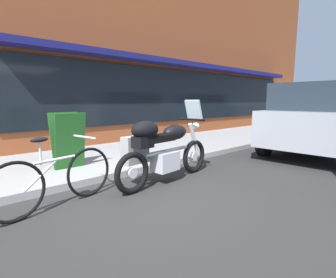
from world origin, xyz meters
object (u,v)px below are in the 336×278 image
Objects in this scene: touring_motorcycle at (160,148)px; parked_bicycle at (56,179)px; sandwich_board_sign at (68,140)px; parked_minivan at (324,118)px.

parked_bicycle is at bearing 175.11° from touring_motorcycle.
sandwich_board_sign is (-0.93, 1.58, 0.04)m from touring_motorcycle.
touring_motorcycle is at bearing -4.89° from parked_bicycle.
touring_motorcycle reaches higher than sandwich_board_sign.
parked_minivan is at bearing -9.47° from parked_bicycle.
parked_minivan is (6.47, -1.08, 0.55)m from parked_bicycle.
parked_minivan is at bearing -23.61° from sandwich_board_sign.
parked_minivan reaches higher than sandwich_board_sign.
parked_minivan reaches higher than touring_motorcycle.
parked_bicycle is 0.36× the size of parked_minivan.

